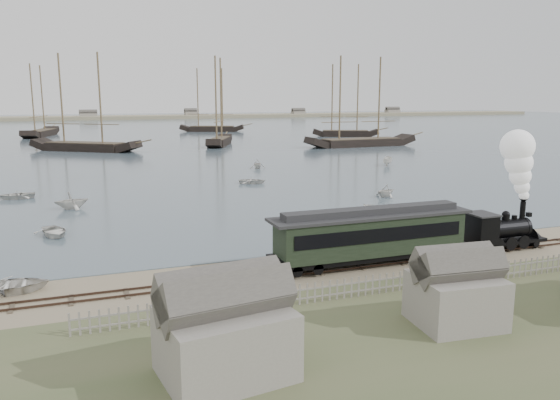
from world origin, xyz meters
name	(u,v)px	position (x,y,z in m)	size (l,w,h in m)	color
ground	(319,261)	(0.00, 0.00, 0.00)	(600.00, 600.00, 0.00)	tan
harbor_water	(123,128)	(0.00, 170.00, 0.03)	(600.00, 336.00, 0.06)	#404F5C
rail_track	(331,269)	(0.00, -2.00, 0.04)	(120.00, 1.80, 0.16)	#3A281F
picket_fence_west	(261,310)	(-6.50, -7.00, 0.00)	(19.00, 0.10, 1.20)	gray
picket_fence_east	(545,274)	(12.50, -7.50, 0.00)	(15.00, 0.10, 1.20)	gray
shed_left	(226,375)	(-10.00, -13.00, 0.00)	(5.00, 4.00, 4.10)	gray
shed_mid	(454,324)	(2.00, -12.00, 0.00)	(4.00, 3.50, 3.60)	gray
far_spit	(110,119)	(0.00, 250.00, 0.00)	(500.00, 20.00, 1.80)	gray
locomotive	(517,197)	(14.98, -2.00, 3.93)	(6.80, 2.54, 8.48)	black
passenger_coach	(371,234)	(2.89, -2.00, 2.16)	(14.10, 2.72, 3.42)	black
beached_dinghy	(11,285)	(-19.26, 0.56, 0.43)	(4.19, 2.99, 0.87)	silver
rowboat_0	(54,231)	(-17.40, 13.53, 0.44)	(3.64, 2.60, 0.75)	silver
rowboat_1	(71,200)	(-16.11, 24.53, 0.92)	(3.27, 2.82, 1.72)	silver
rowboat_2	(383,214)	(10.05, 8.35, 0.83)	(3.97, 1.49, 1.53)	silver
rowboat_3	(252,181)	(5.72, 33.75, 0.42)	(3.47, 2.48, 0.72)	silver
rowboat_4	(386,191)	(16.97, 19.50, 0.76)	(2.67, 2.31, 1.41)	silver
rowboat_5	(387,161)	(31.91, 43.85, 0.76)	(3.61, 1.36, 1.40)	silver
rowboat_6	(16,195)	(-21.92, 32.60, 0.46)	(3.83, 2.74, 0.79)	silver
rowboat_7	(258,164)	(11.00, 47.87, 0.78)	(2.72, 2.35, 1.44)	silver
schooner_2	(82,102)	(-13.84, 86.94, 10.06)	(23.94, 5.52, 20.00)	black
schooner_3	(219,101)	(15.31, 89.59, 10.06)	(16.89, 3.90, 20.00)	black
schooner_4	(362,101)	(44.88, 76.72, 10.06)	(26.28, 6.06, 20.00)	black
schooner_5	(346,100)	(55.30, 104.82, 10.06)	(18.31, 4.22, 20.00)	black
schooner_7	(38,100)	(-25.05, 135.94, 10.06)	(22.11, 5.10, 20.00)	black
schooner_8	(211,100)	(25.27, 139.73, 10.06)	(20.24, 4.67, 20.00)	black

